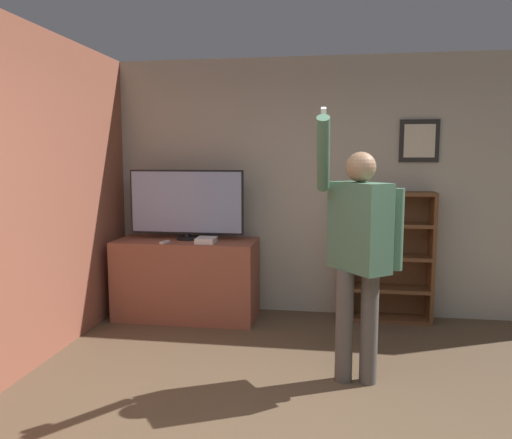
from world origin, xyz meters
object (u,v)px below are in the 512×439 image
object	(u,v)px
person	(359,244)
game_console	(206,240)
television	(186,204)
bookshelf	(378,254)

from	to	relation	value
person	game_console	bearing A→B (deg)	-166.78
television	person	distance (m)	2.14
bookshelf	person	xyz separation A→B (m)	(-0.27, -1.51, 0.36)
game_console	person	distance (m)	1.84
bookshelf	television	bearing A→B (deg)	-174.32
person	television	bearing A→B (deg)	-166.24
television	bookshelf	xyz separation A→B (m)	(1.95, 0.19, -0.51)
game_console	bookshelf	xyz separation A→B (m)	(1.71, 0.37, -0.16)
television	bookshelf	size ratio (longest dim) A/B	0.90
television	game_console	world-z (taller)	television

